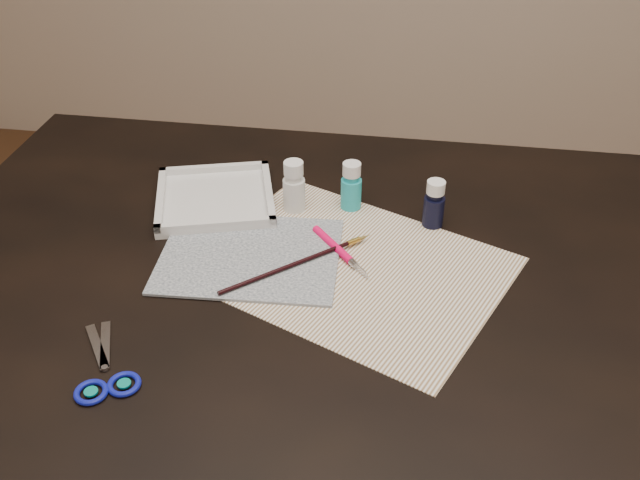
# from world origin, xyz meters

# --- Properties ---
(table) EXTENTS (1.30, 0.90, 0.75)m
(table) POSITION_xyz_m (0.00, 0.00, 0.38)
(table) COLOR black
(table) RESTS_ON ground
(paper) EXTENTS (0.55, 0.49, 0.00)m
(paper) POSITION_xyz_m (0.05, 0.00, 0.75)
(paper) COLOR white
(paper) RESTS_ON table
(canvas) EXTENTS (0.29, 0.24, 0.00)m
(canvas) POSITION_xyz_m (-0.11, 0.01, 0.75)
(canvas) COLOR black
(canvas) RESTS_ON paper
(paint_bottle_white) EXTENTS (0.05, 0.05, 0.09)m
(paint_bottle_white) POSITION_xyz_m (-0.07, 0.15, 0.80)
(paint_bottle_white) COLOR silver
(paint_bottle_white) RESTS_ON table
(paint_bottle_cyan) EXTENTS (0.04, 0.04, 0.09)m
(paint_bottle_cyan) POSITION_xyz_m (0.03, 0.17, 0.79)
(paint_bottle_cyan) COLOR #22B1BD
(paint_bottle_cyan) RESTS_ON table
(paint_bottle_navy) EXTENTS (0.04, 0.04, 0.08)m
(paint_bottle_navy) POSITION_xyz_m (0.17, 0.14, 0.79)
(paint_bottle_navy) COLOR black
(paint_bottle_navy) RESTS_ON table
(paintbrush) EXTENTS (0.21, 0.19, 0.01)m
(paintbrush) POSITION_xyz_m (-0.03, -0.01, 0.76)
(paintbrush) COLOR black
(paintbrush) RESTS_ON canvas
(craft_knife) EXTENTS (0.11, 0.13, 0.01)m
(craft_knife) POSITION_xyz_m (0.03, 0.03, 0.76)
(craft_knife) COLOR #FF0855
(craft_knife) RESTS_ON paper
(scissors) EXTENTS (0.16, 0.18, 0.01)m
(scissors) POSITION_xyz_m (-0.25, -0.25, 0.75)
(scissors) COLOR silver
(scissors) RESTS_ON table
(palette_tray) EXTENTS (0.25, 0.25, 0.02)m
(palette_tray) POSITION_xyz_m (-0.21, 0.15, 0.76)
(palette_tray) COLOR silver
(palette_tray) RESTS_ON table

